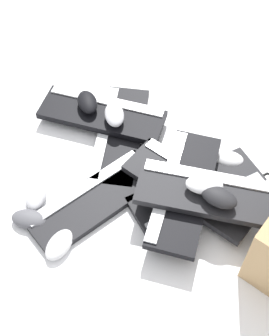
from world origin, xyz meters
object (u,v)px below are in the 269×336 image
object	(u,v)px
keyboard_5	(102,114)
mouse_3	(29,219)
mouse_0	(87,102)
mouse_7	(227,159)
mouse_1	(204,185)
mouse_4	(36,195)
keyboard_3	(191,188)
mouse_6	(219,197)
keyboard_2	(95,200)
mouse_5	(59,245)
keyboard_4	(184,190)
mouse_2	(114,115)
keyboard_6	(211,194)
keyboard_1	(119,135)
keyboard_0	(197,191)

from	to	relation	value
keyboard_5	mouse_3	distance (m)	0.46
mouse_0	mouse_7	world-z (taller)	mouse_0
mouse_1	mouse_4	xyz separation A→B (m)	(-0.50, -0.12, -0.12)
keyboard_3	mouse_6	world-z (taller)	mouse_6
keyboard_2	mouse_4	size ratio (longest dim) A/B	4.09
mouse_3	mouse_7	size ratio (longest dim) A/B	1.00
keyboard_5	mouse_0	xyz separation A→B (m)	(-0.06, 0.01, 0.04)
mouse_0	mouse_7	bearing A→B (deg)	-130.66
keyboard_2	mouse_5	world-z (taller)	mouse_5
mouse_6	mouse_0	bearing A→B (deg)	163.37
keyboard_2	mouse_1	size ratio (longest dim) A/B	4.09
keyboard_2	keyboard_4	distance (m)	0.28
mouse_2	mouse_5	bearing A→B (deg)	152.30
keyboard_3	mouse_1	bearing A→B (deg)	-46.15
mouse_4	mouse_7	distance (m)	0.64
keyboard_2	keyboard_3	world-z (taller)	keyboard_3
keyboard_2	keyboard_6	size ratio (longest dim) A/B	1.00
mouse_0	mouse_5	size ratio (longest dim) A/B	1.00
keyboard_1	keyboard_2	size ratio (longest dim) A/B	1.02
keyboard_3	keyboard_6	size ratio (longest dim) A/B	1.03
keyboard_2	keyboard_4	world-z (taller)	keyboard_4
keyboard_1	keyboard_3	world-z (taller)	keyboard_3
keyboard_3	mouse_7	xyz separation A→B (m)	(0.09, 0.17, -0.02)
mouse_1	mouse_5	distance (m)	0.46
keyboard_2	keyboard_6	distance (m)	0.36
mouse_6	mouse_1	bearing A→B (deg)	161.62
mouse_0	mouse_7	distance (m)	0.52
mouse_0	keyboard_6	bearing A→B (deg)	-152.95
mouse_5	keyboard_4	bearing A→B (deg)	141.62
mouse_2	mouse_4	xyz separation A→B (m)	(-0.14, -0.35, -0.06)
keyboard_5	mouse_3	world-z (taller)	keyboard_5
mouse_1	mouse_3	xyz separation A→B (m)	(-0.49, -0.20, -0.12)
keyboard_1	mouse_3	size ratio (longest dim) A/B	4.17
keyboard_3	keyboard_6	distance (m)	0.10
mouse_3	keyboard_5	bearing A→B (deg)	-106.57
mouse_3	mouse_7	bearing A→B (deg)	-149.69
keyboard_4	mouse_7	bearing A→B (deg)	62.44
mouse_1	mouse_7	bearing A→B (deg)	-115.32
keyboard_3	mouse_7	size ratio (longest dim) A/B	4.22
mouse_0	keyboard_4	bearing A→B (deg)	-156.44
keyboard_3	mouse_5	xyz separation A→B (m)	(-0.32, -0.30, -0.02)
keyboard_2	mouse_4	world-z (taller)	mouse_4
keyboard_2	keyboard_4	size ratio (longest dim) A/B	1.01
mouse_2	mouse_3	bearing A→B (deg)	136.60
mouse_1	keyboard_6	bearing A→B (deg)	163.39
keyboard_0	keyboard_1	distance (m)	0.35
mouse_1	keyboard_3	bearing A→B (deg)	-58.79
keyboard_5	mouse_1	world-z (taller)	mouse_1
keyboard_1	keyboard_4	world-z (taller)	keyboard_4
keyboard_6	mouse_2	xyz separation A→B (m)	(-0.38, 0.23, -0.02)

